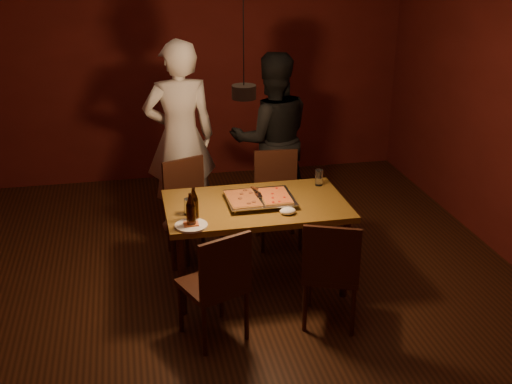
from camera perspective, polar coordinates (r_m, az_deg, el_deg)
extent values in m
plane|color=#3C1E10|center=(5.43, -0.95, -9.40)|extent=(6.00, 6.00, 0.00)
plane|color=maroon|center=(7.73, -5.31, 11.38)|extent=(5.00, 0.00, 5.00)
cube|color=brown|center=(5.32, 0.00, -1.24)|extent=(1.50, 0.90, 0.05)
cylinder|color=#38190F|center=(5.08, -6.62, -7.37)|extent=(0.06, 0.06, 0.70)
cylinder|color=#38190F|center=(5.34, 7.92, -5.90)|extent=(0.06, 0.06, 0.70)
cylinder|color=#38190F|center=(5.73, -7.35, -3.77)|extent=(0.06, 0.06, 0.70)
cylinder|color=#38190F|center=(5.96, 5.59, -2.63)|extent=(0.06, 0.06, 0.70)
cube|color=#38190F|center=(5.96, -5.51, -1.78)|extent=(0.55, 0.55, 0.04)
cube|color=#38190F|center=(6.02, -6.46, 0.92)|extent=(0.40, 0.18, 0.45)
cube|color=#38190F|center=(6.14, 2.03, -0.95)|extent=(0.45, 0.45, 0.04)
cube|color=#38190F|center=(6.22, 1.76, 1.77)|extent=(0.42, 0.06, 0.45)
cube|color=#38190F|center=(4.77, -3.89, -8.28)|extent=(0.55, 0.55, 0.04)
cube|color=#38190F|center=(4.51, -2.72, -6.68)|extent=(0.40, 0.19, 0.45)
cube|color=#38190F|center=(4.97, 6.75, -7.06)|extent=(0.55, 0.55, 0.04)
cube|color=#38190F|center=(4.68, 6.71, -5.63)|extent=(0.40, 0.19, 0.45)
cube|color=silver|center=(5.31, 0.36, -0.72)|extent=(0.59, 0.50, 0.05)
cube|color=maroon|center=(5.26, -1.18, -0.56)|extent=(0.26, 0.40, 0.02)
cube|color=gold|center=(5.32, 1.72, -0.33)|extent=(0.24, 0.37, 0.02)
cylinder|color=black|center=(4.89, -5.79, -2.16)|extent=(0.07, 0.07, 0.18)
cone|color=black|center=(4.83, -5.85, -0.68)|extent=(0.07, 0.07, 0.10)
cylinder|color=black|center=(5.00, -5.52, -1.59)|extent=(0.07, 0.07, 0.17)
cone|color=black|center=(4.95, -5.58, -0.17)|extent=(0.07, 0.07, 0.10)
cylinder|color=silver|center=(5.11, -5.95, -1.30)|extent=(0.08, 0.08, 0.13)
cylinder|color=silver|center=(5.69, 5.62, 1.29)|extent=(0.07, 0.07, 0.14)
cylinder|color=white|center=(4.93, -5.78, -2.98)|extent=(0.25, 0.25, 0.02)
cube|color=gold|center=(4.92, -5.79, -2.83)|extent=(0.11, 0.09, 0.01)
ellipsoid|color=white|center=(5.11, 2.85, -1.70)|extent=(0.13, 0.10, 0.05)
imported|color=silver|center=(6.36, -6.77, 4.84)|extent=(0.73, 0.50, 1.92)
imported|color=black|center=(6.53, 1.41, 4.74)|extent=(0.87, 0.69, 1.76)
cylinder|color=black|center=(4.75, -1.08, 8.88)|extent=(0.18, 0.18, 0.10)
cylinder|color=black|center=(4.65, -1.13, 15.48)|extent=(0.01, 0.01, 1.00)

